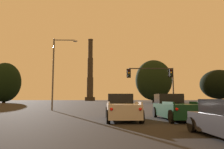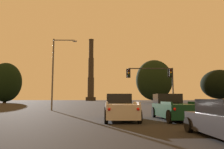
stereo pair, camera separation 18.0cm
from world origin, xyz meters
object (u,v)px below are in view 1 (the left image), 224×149
pickup_truck_right_lane_second (174,108)px  smokestack (90,76)px  pickup_truck_center_lane_second (121,108)px  traffic_light_overhead_right (157,77)px  street_lamp (57,66)px

pickup_truck_right_lane_second → smokestack: size_ratio=0.11×
pickup_truck_right_lane_second → smokestack: bearing=96.4°
pickup_truck_right_lane_second → smokestack: (-18.82, 159.77, 18.91)m
pickup_truck_center_lane_second → traffic_light_overhead_right: bearing=66.5°
pickup_truck_center_lane_second → street_lamp: (-7.52, 12.41, 4.81)m
pickup_truck_center_lane_second → smokestack: bearing=94.3°
pickup_truck_center_lane_second → smokestack: smokestack is taller
pickup_truck_center_lane_second → street_lamp: size_ratio=0.60×
pickup_truck_center_lane_second → traffic_light_overhead_right: 15.57m
street_lamp → pickup_truck_right_lane_second: bearing=-47.7°
pickup_truck_center_lane_second → traffic_light_overhead_right: size_ratio=0.85×
pickup_truck_center_lane_second → traffic_light_overhead_right: (5.79, 14.00, 3.59)m
street_lamp → smokestack: smokestack is taller
pickup_truck_center_lane_second → smokestack: (-15.06, 159.79, 18.91)m
pickup_truck_center_lane_second → street_lamp: bearing=120.2°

